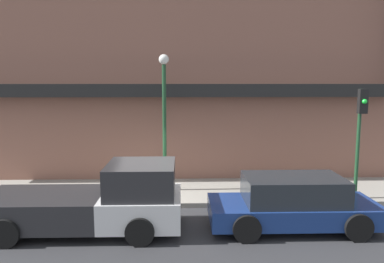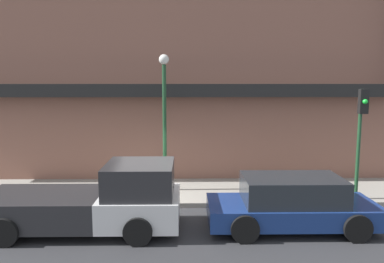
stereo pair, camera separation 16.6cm
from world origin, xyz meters
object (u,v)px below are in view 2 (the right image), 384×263
Objects in this scene: pickup_truck at (96,201)px; parked_car at (292,203)px; street_lamp at (164,105)px; fire_hydrant at (121,187)px; traffic_light at (361,124)px.

parked_car is at bearing 1.64° from pickup_truck.
pickup_truck is at bearing -117.36° from street_lamp.
pickup_truck is at bearing -179.56° from parked_car.
fire_hydrant is 0.15× the size of street_lamp.
street_lamp reaches higher than pickup_truck.
parked_car is 1.26× the size of traffic_light.
street_lamp is 1.32× the size of traffic_light.
traffic_light is at bearing 15.83° from pickup_truck.
fire_hydrant is 8.31m from traffic_light.
traffic_light reaches higher than pickup_truck.
parked_car is (5.44, 0.00, -0.10)m from pickup_truck.
street_lamp is at bearing 64.28° from pickup_truck.
fire_hydrant is at bearing 86.40° from pickup_truck.
traffic_light is (8.24, 2.08, 1.88)m from pickup_truck.
pickup_truck is 1.15× the size of parked_car.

